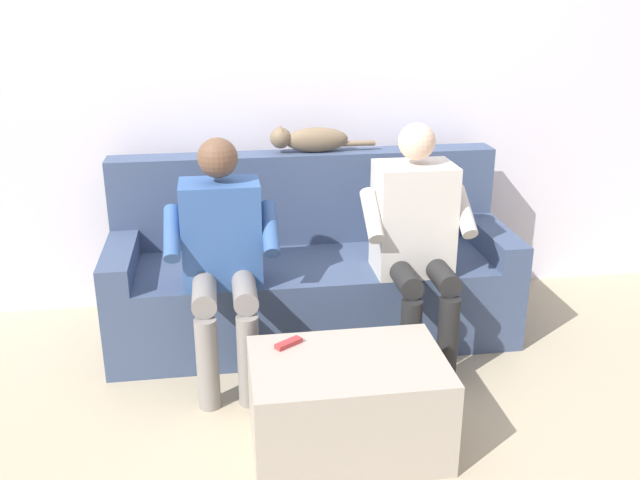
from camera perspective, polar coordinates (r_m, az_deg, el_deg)
ground_plane at (r=3.30m, az=1.10°, el=-12.91°), size 8.00×8.00×0.00m
back_wall at (r=4.00m, az=-1.76°, el=13.64°), size 4.74×0.06×2.69m
couch at (r=3.80m, az=-0.74°, el=-2.72°), size 2.09×0.75×0.93m
coffee_table at (r=2.91m, az=2.24°, el=-13.11°), size 0.77×0.52×0.40m
person_left_seated at (r=3.45m, az=7.77°, el=0.71°), size 0.53×0.54×1.18m
person_right_seated at (r=3.29m, az=-7.92°, el=-0.69°), size 0.52×0.56×1.14m
cat_on_backrest at (r=3.81m, az=-0.87°, el=8.15°), size 0.57×0.11×0.15m
remote_red at (r=2.91m, az=-2.56°, el=-8.35°), size 0.12×0.10×0.02m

